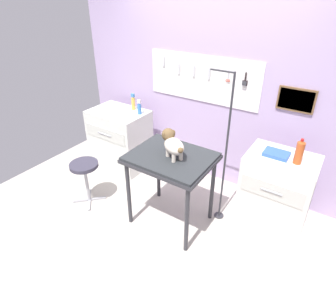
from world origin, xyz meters
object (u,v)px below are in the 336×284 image
grooming_table (171,163)px  spray_bottle_short (139,108)px  grooming_arm (225,158)px  cabinet_right (275,193)px  stool (85,171)px  dog (172,144)px  counter_left (120,139)px  soda_bottle (299,152)px

grooming_table → spray_bottle_short: bearing=144.3°
grooming_arm → cabinet_right: grooming_arm is taller
grooming_table → grooming_arm: bearing=39.6°
grooming_table → stool: size_ratio=1.56×
dog → cabinet_right: bearing=30.0°
grooming_table → cabinet_right: bearing=29.4°
stool → spray_bottle_short: 1.10m
grooming_arm → cabinet_right: bearing=19.2°
counter_left → spray_bottle_short: spray_bottle_short is taller
stool → soda_bottle: size_ratio=2.13×
dog → grooming_table: bearing=166.8°
spray_bottle_short → soda_bottle: 2.07m
grooming_arm → counter_left: (-1.71, 0.24, -0.37)m
counter_left → spray_bottle_short: 0.61m
grooming_arm → stool: size_ratio=3.08×
grooming_table → soda_bottle: 1.24m
grooming_arm → dog: size_ratio=4.80×
cabinet_right → stool: size_ratio=1.60×
counter_left → cabinet_right: 2.24m
grooming_arm → soda_bottle: bearing=12.5°
cabinet_right → spray_bottle_short: size_ratio=4.42×
grooming_table → stool: grooming_table is taller
dog → soda_bottle: size_ratio=1.37×
grooming_table → dog: 0.24m
grooming_table → grooming_arm: (0.44, 0.36, 0.03)m
counter_left → spray_bottle_short: (0.32, 0.09, 0.51)m
grooming_arm → dog: 0.59m
grooming_arm → stool: 1.64m
grooming_arm → spray_bottle_short: bearing=166.8°
dog → cabinet_right: size_ratio=0.40×
dog → soda_bottle: (1.08, 0.51, 0.00)m
dog → spray_bottle_short: 1.20m
spray_bottle_short → soda_bottle: soda_bottle is taller
dog → cabinet_right: (0.95, 0.55, -0.56)m
cabinet_right → soda_bottle: size_ratio=3.42×
counter_left → cabinet_right: bearing=-1.3°
counter_left → spray_bottle_short: size_ratio=4.29×
grooming_table → spray_bottle_short: (-0.96, 0.69, 0.18)m
grooming_arm → counter_left: grooming_arm is taller
cabinet_right → stool: bearing=-157.4°
counter_left → grooming_arm: bearing=-7.9°
dog → counter_left: dog is taller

